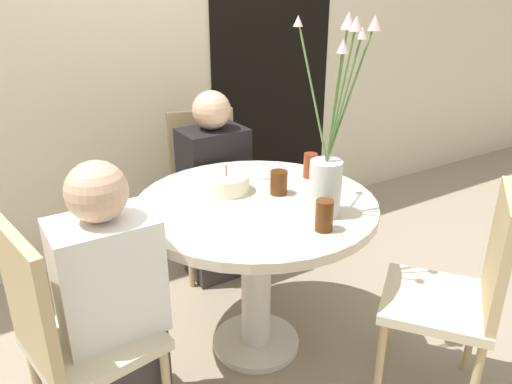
# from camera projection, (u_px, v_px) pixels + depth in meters

# --- Properties ---
(ground_plane) EXTENTS (16.00, 16.00, 0.00)m
(ground_plane) POSITION_uv_depth(u_px,v_px,m) (256.00, 344.00, 2.35)
(ground_plane) COLOR gray
(wall_back) EXTENTS (8.00, 0.05, 2.60)m
(wall_back) POSITION_uv_depth(u_px,v_px,m) (142.00, 34.00, 2.78)
(wall_back) COLOR beige
(wall_back) RESTS_ON ground_plane
(doorway_panel) EXTENTS (0.90, 0.01, 2.05)m
(doorway_panel) POSITION_uv_depth(u_px,v_px,m) (272.00, 72.00, 3.28)
(doorway_panel) COLOR black
(doorway_panel) RESTS_ON ground_plane
(dining_table) EXTENTS (1.00, 1.00, 0.74)m
(dining_table) POSITION_uv_depth(u_px,v_px,m) (256.00, 233.00, 2.12)
(dining_table) COLOR beige
(dining_table) RESTS_ON ground_plane
(chair_right_flank) EXTENTS (0.47, 0.47, 0.91)m
(chair_right_flank) POSITION_uv_depth(u_px,v_px,m) (207.00, 182.00, 2.87)
(chair_right_flank) COLOR beige
(chair_right_flank) RESTS_ON ground_plane
(chair_near_front) EXTENTS (0.46, 0.46, 0.91)m
(chair_near_front) POSITION_uv_depth(u_px,v_px,m) (68.00, 331.00, 1.65)
(chair_near_front) COLOR beige
(chair_near_front) RESTS_ON ground_plane
(chair_left_flank) EXTENTS (0.56, 0.56, 0.91)m
(chair_left_flank) POSITION_uv_depth(u_px,v_px,m) (461.00, 288.00, 1.88)
(chair_left_flank) COLOR beige
(chair_left_flank) RESTS_ON ground_plane
(birthday_cake) EXTENTS (0.20, 0.20, 0.12)m
(birthday_cake) POSITION_uv_depth(u_px,v_px,m) (227.00, 183.00, 2.14)
(birthday_cake) COLOR white
(birthday_cake) RESTS_ON dining_table
(flower_vase) EXTENTS (0.27, 0.32, 0.74)m
(flower_vase) POSITION_uv_depth(u_px,v_px,m) (329.00, 163.00, 1.87)
(flower_vase) COLOR silver
(flower_vase) RESTS_ON dining_table
(side_plate) EXTENTS (0.19, 0.19, 0.01)m
(side_plate) POSITION_uv_depth(u_px,v_px,m) (260.00, 172.00, 2.36)
(side_plate) COLOR silver
(side_plate) RESTS_ON dining_table
(drink_glass_0) EXTENTS (0.06, 0.06, 0.11)m
(drink_glass_0) POSITION_uv_depth(u_px,v_px,m) (310.00, 166.00, 2.29)
(drink_glass_0) COLOR maroon
(drink_glass_0) RESTS_ON dining_table
(drink_glass_1) EXTENTS (0.07, 0.07, 0.12)m
(drink_glass_1) POSITION_uv_depth(u_px,v_px,m) (324.00, 215.00, 1.80)
(drink_glass_1) COLOR #51280F
(drink_glass_1) RESTS_ON dining_table
(drink_glass_2) EXTENTS (0.07, 0.07, 0.10)m
(drink_glass_2) POSITION_uv_depth(u_px,v_px,m) (279.00, 183.00, 2.11)
(drink_glass_2) COLOR #51280F
(drink_glass_2) RESTS_ON dining_table
(person_woman) EXTENTS (0.34, 0.24, 1.07)m
(person_woman) POSITION_uv_depth(u_px,v_px,m) (215.00, 194.00, 2.73)
(person_woman) COLOR #383333
(person_woman) RESTS_ON ground_plane
(person_guest) EXTENTS (0.34, 0.24, 1.07)m
(person_guest) POSITION_uv_depth(u_px,v_px,m) (113.00, 314.00, 1.75)
(person_guest) COLOR #383333
(person_guest) RESTS_ON ground_plane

